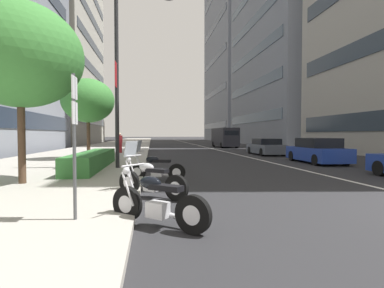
# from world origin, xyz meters

# --- Properties ---
(sidewalk_right_plaza) EXTENTS (160.00, 9.07, 0.15)m
(sidewalk_right_plaza) POSITION_xyz_m (30.00, 11.90, 0.07)
(sidewalk_right_plaza) COLOR #A39E93
(sidewalk_right_plaza) RESTS_ON ground
(lane_centre_stripe) EXTENTS (110.00, 0.16, 0.01)m
(lane_centre_stripe) POSITION_xyz_m (35.00, 0.00, 0.00)
(lane_centre_stripe) COLOR silver
(lane_centre_stripe) RESTS_ON ground
(motorcycle_nearest_camera) EXTENTS (1.45, 1.75, 1.11)m
(motorcycle_nearest_camera) POSITION_xyz_m (0.49, 6.96, 0.43)
(motorcycle_nearest_camera) COLOR black
(motorcycle_nearest_camera) RESTS_ON ground
(motorcycle_far_end_row) EXTENTS (1.53, 1.83, 1.49)m
(motorcycle_far_end_row) POSITION_xyz_m (2.99, 7.09, 0.45)
(motorcycle_far_end_row) COLOR black
(motorcycle_far_end_row) RESTS_ON ground
(motorcycle_under_tarp) EXTENTS (0.79, 2.05, 1.47)m
(motorcycle_under_tarp) POSITION_xyz_m (5.83, 6.91, 0.44)
(motorcycle_under_tarp) COLOR black
(motorcycle_under_tarp) RESTS_ON ground
(car_mid_block_traffic) EXTENTS (4.51, 2.08, 1.46)m
(car_mid_block_traffic) POSITION_xyz_m (11.09, -2.62, 0.69)
(car_mid_block_traffic) COLOR navy
(car_mid_block_traffic) RESTS_ON ground
(car_approaching_light) EXTENTS (4.21, 1.95, 1.33)m
(car_approaching_light) POSITION_xyz_m (17.94, -2.24, 0.63)
(car_approaching_light) COLOR #4C515B
(car_approaching_light) RESTS_ON ground
(delivery_van_ahead) EXTENTS (6.12, 2.28, 2.49)m
(delivery_van_ahead) POSITION_xyz_m (31.68, -2.28, 1.34)
(delivery_van_ahead) COLOR black
(delivery_van_ahead) RESTS_ON ground
(parking_sign_by_curb) EXTENTS (0.32, 0.06, 2.61)m
(parking_sign_by_curb) POSITION_xyz_m (0.64, 8.41, 1.78)
(parking_sign_by_curb) COLOR #47494C
(parking_sign_by_curb) RESTS_ON sidewalk_right_plaza
(street_lamp_with_banners) EXTENTS (1.26, 2.75, 8.04)m
(street_lamp_with_banners) POSITION_xyz_m (8.88, 8.21, 4.98)
(street_lamp_with_banners) COLOR #232326
(street_lamp_with_banners) RESTS_ON sidewalk_right_plaza
(clipped_hedge_bed) EXTENTS (6.96, 1.10, 0.72)m
(clipped_hedge_bed) POSITION_xyz_m (9.01, 9.73, 0.51)
(clipped_hedge_bed) COLOR #337033
(clipped_hedge_bed) RESTS_ON sidewalk_right_plaza
(street_tree_by_lamp_post) EXTENTS (3.75, 3.75, 5.56)m
(street_tree_by_lamp_post) POSITION_xyz_m (4.89, 11.06, 4.10)
(street_tree_by_lamp_post) COLOR #473323
(street_tree_by_lamp_post) RESTS_ON sidewalk_right_plaza
(street_tree_mid_sidewalk) EXTENTS (3.24, 3.24, 5.03)m
(street_tree_mid_sidewalk) POSITION_xyz_m (14.27, 11.01, 3.79)
(street_tree_mid_sidewalk) COLOR #473323
(street_tree_mid_sidewalk) RESTS_ON sidewalk_right_plaza
(pedestrian_on_plaza) EXTENTS (0.36, 0.46, 1.67)m
(pedestrian_on_plaza) POSITION_xyz_m (19.98, 9.69, 0.99)
(pedestrian_on_plaza) COLOR maroon
(pedestrian_on_plaza) RESTS_ON sidewalk_right_plaza
(office_tower_near_left) EXTENTS (28.51, 18.13, 50.32)m
(office_tower_near_left) POSITION_xyz_m (70.84, -18.39, 25.16)
(office_tower_near_left) COLOR slate
(office_tower_near_left) RESTS_ON ground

